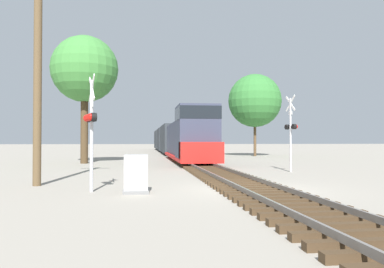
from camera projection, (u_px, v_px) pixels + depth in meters
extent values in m
plane|color=gray|center=(250.00, 190.00, 13.64)|extent=(400.00, 400.00, 0.00)
cube|color=#42301E|center=(378.00, 244.00, 6.20)|extent=(2.60, 0.22, 0.16)
cube|color=#42301E|center=(358.00, 235.00, 6.80)|extent=(2.60, 0.22, 0.16)
cube|color=#42301E|center=(340.00, 227.00, 7.39)|extent=(2.60, 0.22, 0.16)
cube|color=#42301E|center=(326.00, 221.00, 7.99)|extent=(2.60, 0.22, 0.16)
cube|color=#42301E|center=(313.00, 215.00, 8.58)|extent=(2.60, 0.22, 0.16)
cube|color=#42301E|center=(302.00, 210.00, 9.18)|extent=(2.60, 0.22, 0.16)
cube|color=#42301E|center=(292.00, 206.00, 9.77)|extent=(2.60, 0.22, 0.16)
cube|color=#42301E|center=(284.00, 202.00, 10.37)|extent=(2.60, 0.22, 0.16)
cube|color=#42301E|center=(276.00, 199.00, 10.96)|extent=(2.60, 0.22, 0.16)
cube|color=#42301E|center=(269.00, 196.00, 11.56)|extent=(2.60, 0.22, 0.16)
cube|color=#42301E|center=(263.00, 193.00, 12.15)|extent=(2.60, 0.22, 0.16)
cube|color=#42301E|center=(257.00, 191.00, 12.75)|extent=(2.60, 0.22, 0.16)
cube|color=#42301E|center=(252.00, 189.00, 13.34)|extent=(2.60, 0.22, 0.16)
cube|color=#42301E|center=(248.00, 187.00, 13.93)|extent=(2.60, 0.22, 0.16)
cube|color=#42301E|center=(243.00, 185.00, 14.53)|extent=(2.60, 0.22, 0.16)
cube|color=#42301E|center=(239.00, 183.00, 15.12)|extent=(2.60, 0.22, 0.16)
cube|color=#42301E|center=(236.00, 181.00, 15.72)|extent=(2.60, 0.22, 0.16)
cube|color=#42301E|center=(232.00, 180.00, 16.31)|extent=(2.60, 0.22, 0.16)
cube|color=#42301E|center=(229.00, 179.00, 16.91)|extent=(2.60, 0.22, 0.16)
cube|color=#42301E|center=(226.00, 177.00, 17.50)|extent=(2.60, 0.22, 0.16)
cube|color=#42301E|center=(223.00, 176.00, 18.10)|extent=(2.60, 0.22, 0.16)
cube|color=#42301E|center=(221.00, 175.00, 18.69)|extent=(2.60, 0.22, 0.16)
cube|color=#42301E|center=(218.00, 174.00, 19.29)|extent=(2.60, 0.22, 0.16)
cube|color=#42301E|center=(216.00, 173.00, 19.88)|extent=(2.60, 0.22, 0.16)
cube|color=#42301E|center=(214.00, 172.00, 20.48)|extent=(2.60, 0.22, 0.16)
cube|color=#42301E|center=(212.00, 171.00, 21.07)|extent=(2.60, 0.22, 0.16)
cube|color=#42301E|center=(210.00, 170.00, 21.67)|extent=(2.60, 0.22, 0.16)
cube|color=#42301E|center=(208.00, 170.00, 22.26)|extent=(2.60, 0.22, 0.16)
cube|color=#42301E|center=(207.00, 169.00, 22.86)|extent=(2.60, 0.22, 0.16)
cube|color=#42301E|center=(205.00, 168.00, 23.45)|extent=(2.60, 0.22, 0.16)
cube|color=#42301E|center=(203.00, 167.00, 24.04)|extent=(2.60, 0.22, 0.16)
cube|color=#42301E|center=(202.00, 167.00, 24.64)|extent=(2.60, 0.22, 0.16)
cube|color=#42301E|center=(200.00, 166.00, 25.23)|extent=(2.60, 0.22, 0.16)
cube|color=#42301E|center=(199.00, 166.00, 25.83)|extent=(2.60, 0.22, 0.16)
cube|color=#42301E|center=(198.00, 165.00, 26.42)|extent=(2.60, 0.22, 0.16)
cube|color=#42301E|center=(197.00, 164.00, 27.02)|extent=(2.60, 0.22, 0.16)
cube|color=#42301E|center=(195.00, 164.00, 27.61)|extent=(2.60, 0.22, 0.16)
cube|color=#42301E|center=(194.00, 164.00, 28.21)|extent=(2.60, 0.22, 0.16)
cube|color=#42301E|center=(193.00, 163.00, 28.80)|extent=(2.60, 0.22, 0.16)
cube|color=#42301E|center=(192.00, 163.00, 29.40)|extent=(2.60, 0.22, 0.16)
cube|color=#42301E|center=(191.00, 162.00, 29.99)|extent=(2.60, 0.22, 0.16)
cube|color=#42301E|center=(190.00, 162.00, 30.59)|extent=(2.60, 0.22, 0.16)
cube|color=#42301E|center=(189.00, 161.00, 31.18)|extent=(2.60, 0.22, 0.16)
cube|color=#42301E|center=(189.00, 161.00, 31.78)|extent=(2.60, 0.22, 0.16)
cube|color=#42301E|center=(188.00, 161.00, 32.37)|extent=(2.60, 0.22, 0.16)
cube|color=#42301E|center=(187.00, 160.00, 32.96)|extent=(2.60, 0.22, 0.16)
cube|color=slate|center=(231.00, 184.00, 13.55)|extent=(0.07, 160.00, 0.15)
cube|color=slate|center=(269.00, 183.00, 13.73)|extent=(0.07, 160.00, 0.15)
cube|color=#33384C|center=(184.00, 140.00, 35.44)|extent=(2.41, 12.18, 3.13)
cube|color=#33384C|center=(197.00, 134.00, 27.00)|extent=(2.84, 3.83, 4.02)
cube|color=black|center=(197.00, 114.00, 27.02)|extent=(2.87, 3.87, 0.88)
cube|color=red|center=(201.00, 152.00, 25.07)|extent=(2.84, 1.74, 1.41)
cube|color=red|center=(187.00, 156.00, 32.83)|extent=(2.89, 17.06, 0.24)
cube|color=black|center=(196.00, 159.00, 27.22)|extent=(1.58, 2.20, 1.00)
cube|color=black|center=(181.00, 153.00, 38.43)|extent=(1.58, 2.20, 1.00)
cube|color=#2D3338|center=(172.00, 139.00, 49.13)|extent=(2.70, 12.05, 3.53)
cube|color=black|center=(175.00, 152.00, 45.22)|extent=(1.58, 2.20, 0.90)
cube|color=black|center=(170.00, 150.00, 52.98)|extent=(1.58, 2.20, 0.90)
cube|color=#2D3338|center=(166.00, 139.00, 62.74)|extent=(2.70, 12.05, 3.53)
cube|color=black|center=(167.00, 149.00, 58.83)|extent=(1.58, 2.20, 0.90)
cube|color=black|center=(164.00, 148.00, 66.59)|extent=(1.58, 2.20, 0.90)
cube|color=#2D3338|center=(162.00, 140.00, 76.36)|extent=(2.70, 12.05, 3.53)
cube|color=black|center=(163.00, 148.00, 72.45)|extent=(1.58, 2.20, 0.90)
cube|color=black|center=(161.00, 147.00, 80.21)|extent=(1.58, 2.20, 0.90)
cylinder|color=#B7B7BC|center=(92.00, 136.00, 13.07)|extent=(0.12, 0.12, 3.93)
cube|color=white|center=(92.00, 88.00, 13.10)|extent=(0.32, 0.89, 0.93)
cube|color=white|center=(92.00, 88.00, 13.10)|extent=(0.32, 0.89, 0.93)
cube|color=black|center=(92.00, 118.00, 13.09)|extent=(0.33, 0.84, 0.06)
cylinder|color=black|center=(90.00, 118.00, 13.40)|extent=(0.27, 0.34, 0.30)
sphere|color=red|center=(87.00, 118.00, 13.36)|extent=(0.26, 0.26, 0.26)
cylinder|color=black|center=(92.00, 118.00, 13.09)|extent=(0.27, 0.34, 0.30)
sphere|color=red|center=(89.00, 118.00, 13.04)|extent=(0.26, 0.26, 0.26)
cylinder|color=black|center=(94.00, 117.00, 12.77)|extent=(0.27, 0.34, 0.30)
sphere|color=red|center=(91.00, 117.00, 12.73)|extent=(0.26, 0.26, 0.26)
cube|color=white|center=(92.00, 104.00, 13.09)|extent=(0.13, 0.31, 0.20)
cylinder|color=#B7B7BC|center=(291.00, 135.00, 21.53)|extent=(0.12, 0.12, 4.26)
cube|color=white|center=(290.00, 103.00, 21.56)|extent=(0.22, 0.91, 0.93)
cube|color=white|center=(290.00, 103.00, 21.56)|extent=(0.22, 0.91, 0.93)
cube|color=black|center=(291.00, 127.00, 21.54)|extent=(0.23, 0.85, 0.06)
cylinder|color=black|center=(294.00, 127.00, 21.21)|extent=(0.24, 0.33, 0.30)
sphere|color=red|center=(296.00, 127.00, 21.24)|extent=(0.26, 0.26, 0.26)
cylinder|color=black|center=(287.00, 127.00, 21.87)|extent=(0.24, 0.33, 0.30)
sphere|color=red|center=(289.00, 127.00, 21.90)|extent=(0.26, 0.26, 0.26)
cube|color=white|center=(290.00, 113.00, 21.55)|extent=(0.09, 0.32, 0.20)
cube|color=slate|center=(136.00, 192.00, 12.72)|extent=(0.87, 0.67, 0.12)
cube|color=#BCBCBF|center=(136.00, 172.00, 12.73)|extent=(0.79, 0.61, 1.19)
cylinder|color=brown|center=(38.00, 68.00, 14.92)|extent=(0.32, 0.32, 9.43)
cylinder|color=#473521|center=(84.00, 126.00, 29.68)|extent=(0.59, 0.59, 5.94)
sphere|color=#3D7F38|center=(85.00, 69.00, 29.76)|extent=(5.28, 5.28, 5.28)
cylinder|color=brown|center=(255.00, 136.00, 43.81)|extent=(0.32, 0.32, 4.65)
sphere|color=#337533|center=(255.00, 101.00, 43.89)|extent=(6.22, 6.22, 6.22)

